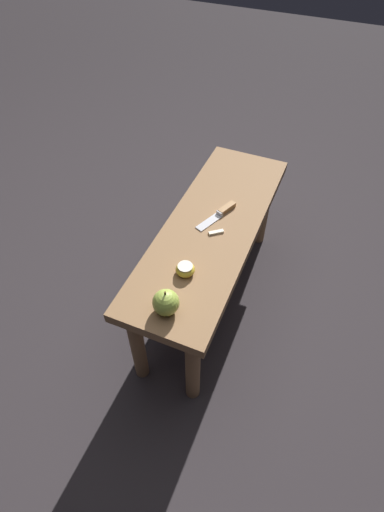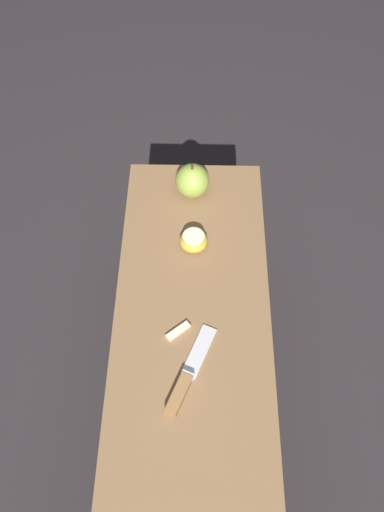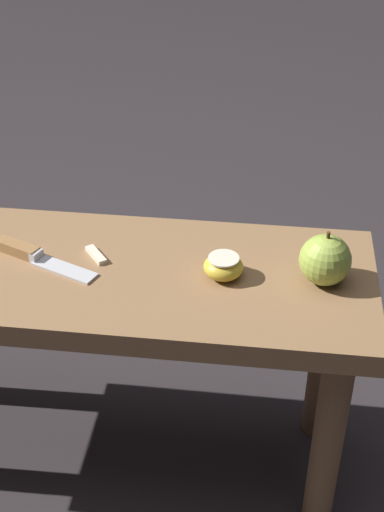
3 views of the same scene
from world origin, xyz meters
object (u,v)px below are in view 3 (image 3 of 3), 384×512
(wooden_bench, at_px, (77,301))
(apple_cut, at_px, (223,268))
(knife, at_px, (31,254))
(apple_whole, at_px, (325,260))

(wooden_bench, xyz_separation_m, apple_cut, (0.25, -0.00, 0.10))
(wooden_bench, bearing_deg, knife, 171.28)
(wooden_bench, height_order, apple_cut, apple_cut)
(apple_cut, bearing_deg, apple_whole, 3.67)
(wooden_bench, relative_size, apple_cut, 15.45)
(apple_whole, relative_size, apple_cut, 1.45)
(knife, xyz_separation_m, apple_whole, (0.49, -0.01, 0.03))
(knife, bearing_deg, wooden_bench, 13.91)
(knife, bearing_deg, apple_cut, 19.82)
(wooden_bench, distance_m, apple_whole, 0.43)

